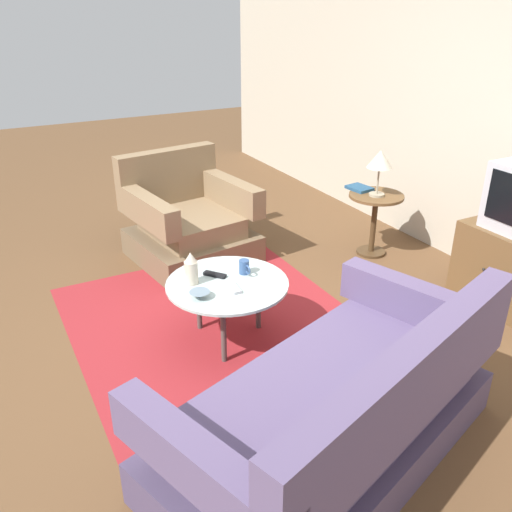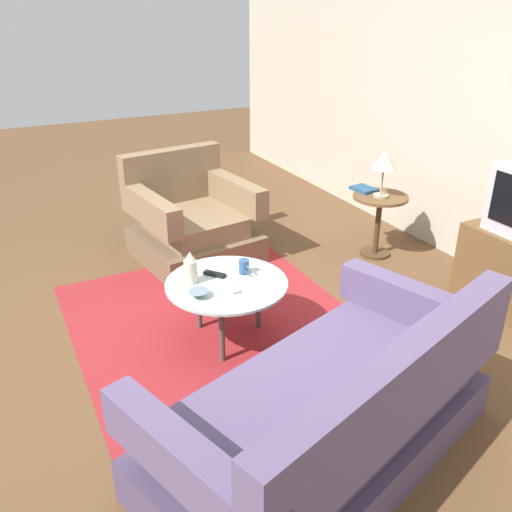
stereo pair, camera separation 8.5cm
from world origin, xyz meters
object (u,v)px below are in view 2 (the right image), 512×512
Objects in this scene: table_lamp at (384,162)px; vase at (191,268)px; couch at (331,414)px; bowl at (198,294)px; side_table at (379,213)px; armchair at (191,223)px; mug at (244,267)px; tv_remote_silver at (233,287)px; book at (364,189)px; tv_remote_dark at (215,274)px; coffee_table at (227,287)px.

table_lamp reaches higher than vase.
couch is 5.00× the size of table_lamp.
side_table is at bearing 110.42° from bowl.
armchair is 8.89× the size of mug.
bowl is at bearing 84.69° from couch.
vase is 1.84× the size of mug.
couch reaches higher than tv_remote_silver.
vase is at bearing 171.78° from bowl.
book is at bearing 31.81° from couch.
vase is 0.37m from mug.
tv_remote_silver is (0.22, 0.03, 0.00)m from tv_remote_dark.
bowl is at bearing -84.46° from tv_remote_silver.
book is at bearing 150.87° from armchair.
table_lamp is 3.34× the size of mug.
tv_remote_dark reaches higher than coffee_table.
mug is 0.21m from tv_remote_dark.
couch is at bearing 6.39° from tv_remote_silver.
coffee_table is at bearing 72.54° from couch.
couch is at bearing 76.71° from armchair.
coffee_table is 2.01× the size of table_lamp.
couch is 2.67m from book.
tv_remote_dark is (-1.33, -0.05, 0.17)m from couch.
tv_remote_silver is (0.20, 0.21, -0.10)m from vase.
tv_remote_silver is at bearing 45.89° from vase.
armchair reaches higher than couch.
vase is 0.31m from tv_remote_silver.
couch is 3.55× the size of side_table.
mug is at bearing -70.56° from table_lamp.
book is at bearing 115.42° from bowl.
mug is (0.56, -1.59, -0.39)m from table_lamp.
armchair is 1.58m from book.
vase is at bearing 81.50° from couch.
side_table is 1.87m from tv_remote_dark.
mug is at bearing 112.28° from bowl.
coffee_table is 6.71× the size of mug.
side_table reaches higher than coffee_table.
tv_remote_dark is at bearing -73.86° from side_table.
tv_remote_silver is (0.16, -0.16, -0.04)m from mug.
armchair is at bearing -117.63° from table_lamp.
tv_remote_silver is at bearing 72.64° from couch.
side_table is 2.14m from bowl.
table_lamp is (-1.83, 1.73, 0.60)m from couch.
couch is 1.36m from vase.
couch reaches higher than side_table.
book reaches higher than bowl.
vase is at bearing -74.60° from side_table.
coffee_table is 1.43× the size of side_table.
table_lamp reaches higher than tv_remote_dark.
tv_remote_silver is (0.72, -1.75, -0.43)m from table_lamp.
tv_remote_silver is at bearing 90.12° from bowl.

